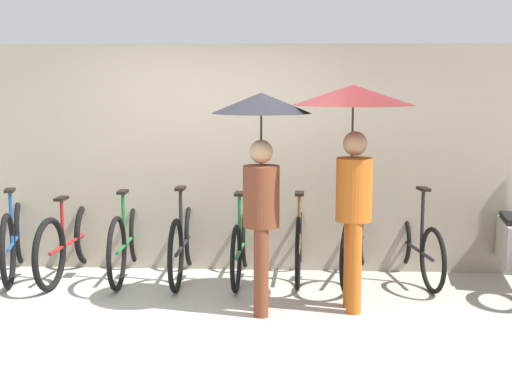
{
  "coord_description": "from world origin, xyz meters",
  "views": [
    {
      "loc": [
        0.82,
        -5.88,
        2.04
      ],
      "look_at": [
        0.48,
        0.81,
        1.0
      ],
      "focal_mm": 50.0,
      "sensor_mm": 36.0,
      "label": 1
    }
  ],
  "objects_px": {
    "parked_bicycle_0": "(15,239)",
    "parked_bicycle_2": "(128,240)",
    "pedestrian_leading": "(261,147)",
    "parked_bicycle_1": "(70,241)",
    "parked_bicycle_4": "(242,245)",
    "parked_bicycle_3": "(184,242)",
    "parked_bicycle_7": "(415,246)",
    "pedestrian_center": "(353,130)",
    "parked_bicycle_5": "(299,241)",
    "parked_bicycle_6": "(358,242)"
  },
  "relations": [
    {
      "from": "parked_bicycle_0",
      "to": "parked_bicycle_1",
      "type": "bearing_deg",
      "value": -106.16
    },
    {
      "from": "parked_bicycle_1",
      "to": "parked_bicycle_3",
      "type": "height_order",
      "value": "parked_bicycle_1"
    },
    {
      "from": "parked_bicycle_2",
      "to": "parked_bicycle_5",
      "type": "xyz_separation_m",
      "value": [
        1.81,
        0.06,
        -0.0
      ]
    },
    {
      "from": "parked_bicycle_2",
      "to": "parked_bicycle_4",
      "type": "bearing_deg",
      "value": -93.43
    },
    {
      "from": "parked_bicycle_5",
      "to": "parked_bicycle_7",
      "type": "xyz_separation_m",
      "value": [
        1.2,
        -0.02,
        -0.04
      ]
    },
    {
      "from": "parked_bicycle_0",
      "to": "parked_bicycle_7",
      "type": "bearing_deg",
      "value": -102.87
    },
    {
      "from": "parked_bicycle_1",
      "to": "parked_bicycle_4",
      "type": "height_order",
      "value": "parked_bicycle_1"
    },
    {
      "from": "parked_bicycle_2",
      "to": "parked_bicycle_3",
      "type": "distance_m",
      "value": 0.6
    },
    {
      "from": "parked_bicycle_3",
      "to": "parked_bicycle_5",
      "type": "distance_m",
      "value": 1.21
    },
    {
      "from": "parked_bicycle_0",
      "to": "parked_bicycle_1",
      "type": "height_order",
      "value": "parked_bicycle_1"
    },
    {
      "from": "parked_bicycle_7",
      "to": "pedestrian_leading",
      "type": "relative_size",
      "value": 0.84
    },
    {
      "from": "parked_bicycle_5",
      "to": "pedestrian_center",
      "type": "relative_size",
      "value": 0.84
    },
    {
      "from": "parked_bicycle_1",
      "to": "parked_bicycle_6",
      "type": "xyz_separation_m",
      "value": [
        3.01,
        0.05,
        0.02
      ]
    },
    {
      "from": "parked_bicycle_4",
      "to": "parked_bicycle_5",
      "type": "bearing_deg",
      "value": -78.09
    },
    {
      "from": "parked_bicycle_3",
      "to": "parked_bicycle_7",
      "type": "distance_m",
      "value": 2.41
    },
    {
      "from": "parked_bicycle_3",
      "to": "parked_bicycle_4",
      "type": "height_order",
      "value": "parked_bicycle_4"
    },
    {
      "from": "parked_bicycle_2",
      "to": "parked_bicycle_4",
      "type": "distance_m",
      "value": 1.21
    },
    {
      "from": "parked_bicycle_1",
      "to": "parked_bicycle_5",
      "type": "relative_size",
      "value": 1.05
    },
    {
      "from": "parked_bicycle_5",
      "to": "parked_bicycle_6",
      "type": "distance_m",
      "value": 0.61
    },
    {
      "from": "parked_bicycle_0",
      "to": "parked_bicycle_7",
      "type": "relative_size",
      "value": 1.05
    },
    {
      "from": "parked_bicycle_2",
      "to": "parked_bicycle_1",
      "type": "bearing_deg",
      "value": 93.61
    },
    {
      "from": "parked_bicycle_4",
      "to": "parked_bicycle_3",
      "type": "bearing_deg",
      "value": 92.17
    },
    {
      "from": "parked_bicycle_1",
      "to": "pedestrian_center",
      "type": "height_order",
      "value": "pedestrian_center"
    },
    {
      "from": "parked_bicycle_0",
      "to": "parked_bicycle_2",
      "type": "distance_m",
      "value": 1.21
    },
    {
      "from": "parked_bicycle_2",
      "to": "pedestrian_leading",
      "type": "relative_size",
      "value": 0.92
    },
    {
      "from": "parked_bicycle_2",
      "to": "parked_bicycle_3",
      "type": "bearing_deg",
      "value": -95.4
    },
    {
      "from": "parked_bicycle_2",
      "to": "parked_bicycle_4",
      "type": "xyz_separation_m",
      "value": [
        1.21,
        -0.04,
        -0.03
      ]
    },
    {
      "from": "parked_bicycle_2",
      "to": "parked_bicycle_6",
      "type": "bearing_deg",
      "value": -91.34
    },
    {
      "from": "parked_bicycle_0",
      "to": "parked_bicycle_6",
      "type": "distance_m",
      "value": 3.62
    },
    {
      "from": "parked_bicycle_6",
      "to": "parked_bicycle_7",
      "type": "bearing_deg",
      "value": -72.21
    },
    {
      "from": "parked_bicycle_2",
      "to": "parked_bicycle_6",
      "type": "xyz_separation_m",
      "value": [
        2.41,
        0.0,
        0.01
      ]
    },
    {
      "from": "parked_bicycle_1",
      "to": "parked_bicycle_6",
      "type": "relative_size",
      "value": 1.0
    },
    {
      "from": "pedestrian_center",
      "to": "parked_bicycle_3",
      "type": "bearing_deg",
      "value": 146.0
    },
    {
      "from": "parked_bicycle_6",
      "to": "parked_bicycle_3",
      "type": "bearing_deg",
      "value": 105.64
    },
    {
      "from": "parked_bicycle_0",
      "to": "pedestrian_leading",
      "type": "height_order",
      "value": "pedestrian_leading"
    },
    {
      "from": "parked_bicycle_2",
      "to": "pedestrian_center",
      "type": "bearing_deg",
      "value": -114.03
    },
    {
      "from": "parked_bicycle_1",
      "to": "parked_bicycle_7",
      "type": "height_order",
      "value": "parked_bicycle_1"
    },
    {
      "from": "parked_bicycle_3",
      "to": "parked_bicycle_7",
      "type": "xyz_separation_m",
      "value": [
        2.41,
        0.08,
        -0.03
      ]
    },
    {
      "from": "parked_bicycle_4",
      "to": "parked_bicycle_5",
      "type": "height_order",
      "value": "parked_bicycle_4"
    },
    {
      "from": "parked_bicycle_6",
      "to": "parked_bicycle_7",
      "type": "distance_m",
      "value": 0.6
    },
    {
      "from": "parked_bicycle_2",
      "to": "pedestrian_leading",
      "type": "xyz_separation_m",
      "value": [
        1.45,
        -1.09,
        1.09
      ]
    },
    {
      "from": "parked_bicycle_5",
      "to": "parked_bicycle_6",
      "type": "relative_size",
      "value": 0.95
    },
    {
      "from": "parked_bicycle_3",
      "to": "parked_bicycle_5",
      "type": "relative_size",
      "value": 1.03
    },
    {
      "from": "pedestrian_leading",
      "to": "parked_bicycle_1",
      "type": "bearing_deg",
      "value": 150.54
    },
    {
      "from": "parked_bicycle_1",
      "to": "parked_bicycle_5",
      "type": "bearing_deg",
      "value": -82.91
    },
    {
      "from": "parked_bicycle_1",
      "to": "parked_bicycle_3",
      "type": "distance_m",
      "value": 1.2
    },
    {
      "from": "parked_bicycle_1",
      "to": "parked_bicycle_2",
      "type": "distance_m",
      "value": 0.6
    },
    {
      "from": "parked_bicycle_3",
      "to": "parked_bicycle_4",
      "type": "distance_m",
      "value": 0.6
    },
    {
      "from": "parked_bicycle_1",
      "to": "parked_bicycle_7",
      "type": "distance_m",
      "value": 3.61
    },
    {
      "from": "parked_bicycle_5",
      "to": "parked_bicycle_2",
      "type": "bearing_deg",
      "value": 93.98
    }
  ]
}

